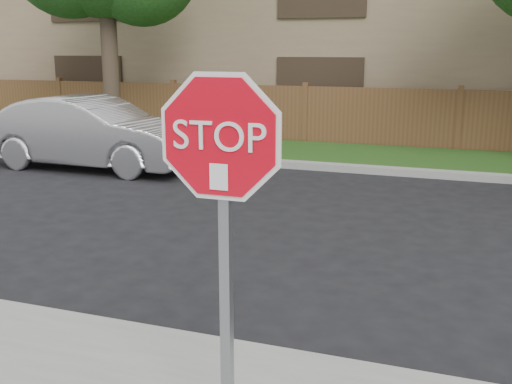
% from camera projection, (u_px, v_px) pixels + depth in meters
% --- Properties ---
extents(ground, '(90.00, 90.00, 0.00)m').
position_uv_depth(ground, '(419.00, 382.00, 4.84)').
color(ground, black).
rests_on(ground, ground).
extents(far_curb, '(70.00, 0.30, 0.15)m').
position_uv_depth(far_curb, '(452.00, 175.00, 12.29)').
color(far_curb, gray).
rests_on(far_curb, ground).
extents(grass_strip, '(70.00, 3.00, 0.12)m').
position_uv_depth(grass_strip, '(454.00, 162.00, 13.81)').
color(grass_strip, '#1E4714').
rests_on(grass_strip, ground).
extents(fence, '(70.00, 0.12, 1.60)m').
position_uv_depth(fence, '(459.00, 122.00, 15.10)').
color(fence, brown).
rests_on(fence, ground).
extents(apartment_building, '(35.20, 9.20, 7.20)m').
position_uv_depth(apartment_building, '(469.00, 19.00, 19.59)').
color(apartment_building, '#8A7155').
rests_on(apartment_building, ground).
extents(stop_sign, '(1.01, 0.13, 2.55)m').
position_uv_depth(stop_sign, '(222.00, 193.00, 3.41)').
color(stop_sign, gray).
rests_on(stop_sign, sidewalk_near).
extents(sedan_left, '(4.85, 1.77, 1.59)m').
position_uv_depth(sedan_left, '(92.00, 133.00, 13.17)').
color(sedan_left, silver).
rests_on(sedan_left, ground).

